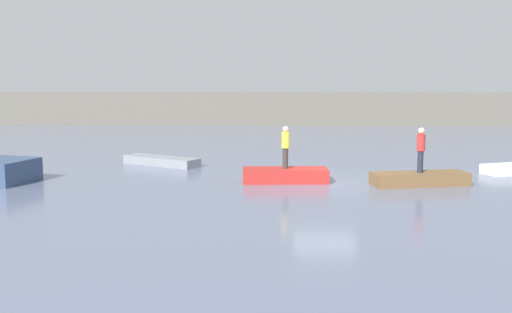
{
  "coord_description": "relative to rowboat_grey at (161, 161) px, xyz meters",
  "views": [
    {
      "loc": [
        -1.88,
        -23.57,
        4.27
      ],
      "look_at": [
        -2.89,
        3.11,
        0.64
      ],
      "focal_mm": 42.21,
      "sensor_mm": 36.0,
      "label": 1
    }
  ],
  "objects": [
    {
      "name": "person_yellow_shirt",
      "position": [
        5.85,
        -4.32,
        1.3
      ],
      "size": [
        0.32,
        0.32,
        1.7
      ],
      "color": "#38332D",
      "rests_on": "rowboat_red"
    },
    {
      "name": "rowboat_brown",
      "position": [
        11.08,
        -4.84,
        0.05
      ],
      "size": [
        3.89,
        1.9,
        0.5
      ],
      "primitive_type": "cube",
      "rotation": [
        0.0,
        0.0,
        0.21
      ],
      "color": "brown",
      "rests_on": "ground_plane"
    },
    {
      "name": "embankment_wall",
      "position": [
        7.45,
        22.9,
        1.18
      ],
      "size": [
        80.0,
        1.2,
        2.77
      ],
      "primitive_type": "cube",
      "color": "#666056",
      "rests_on": "ground_plane"
    },
    {
      "name": "rowboat_red",
      "position": [
        5.85,
        -4.32,
        0.07
      ],
      "size": [
        3.46,
        1.45,
        0.55
      ],
      "primitive_type": "cube",
      "rotation": [
        0.0,
        0.0,
        0.06
      ],
      "color": "red",
      "rests_on": "ground_plane"
    },
    {
      "name": "person_red_shirt",
      "position": [
        11.08,
        -4.84,
        1.29
      ],
      "size": [
        0.32,
        0.32,
        1.75
      ],
      "color": "#232838",
      "rests_on": "rowboat_brown"
    },
    {
      "name": "ground_plane",
      "position": [
        7.45,
        -4.57,
        -0.2
      ],
      "size": [
        120.0,
        120.0,
        0.0
      ],
      "primitive_type": "plane",
      "color": "slate"
    },
    {
      "name": "rowboat_grey",
      "position": [
        0.0,
        0.0,
        0.0
      ],
      "size": [
        3.95,
        2.88,
        0.4
      ],
      "primitive_type": "cube",
      "rotation": [
        0.0,
        0.0,
        -0.52
      ],
      "color": "gray",
      "rests_on": "ground_plane"
    }
  ]
}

